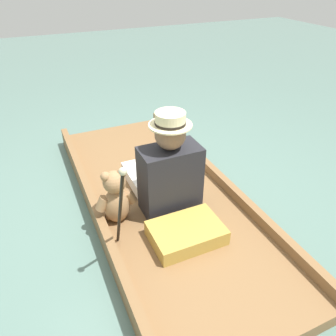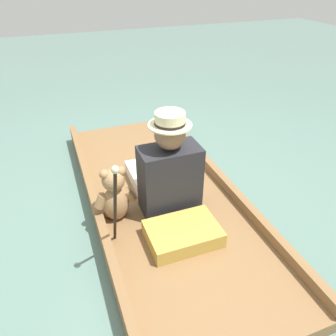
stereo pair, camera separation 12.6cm
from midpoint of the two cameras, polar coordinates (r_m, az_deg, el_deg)
name	(u,v)px [view 2 (the right image)]	position (r m, az deg, el deg)	size (l,w,h in m)	color
ground_plane	(161,204)	(2.79, 0.10, -6.34)	(16.00, 16.00, 0.00)	slate
punt_boat	(161,198)	(2.75, 0.10, -5.35)	(1.14, 2.82, 0.19)	brown
seat_cushion	(183,234)	(2.30, 4.22, -11.36)	(0.49, 0.34, 0.11)	#B7933D
seated_person	(166,171)	(2.49, 1.06, -0.63)	(0.44, 0.78, 0.80)	white
teddy_bear	(115,196)	(2.39, -7.74, -4.84)	(0.31, 0.18, 0.45)	#9E754C
wine_glass	(188,156)	(2.95, 4.77, 2.01)	(0.09, 0.09, 0.25)	silver
walking_cane	(115,202)	(1.93, -7.35, -5.93)	(0.04, 0.33, 0.78)	black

